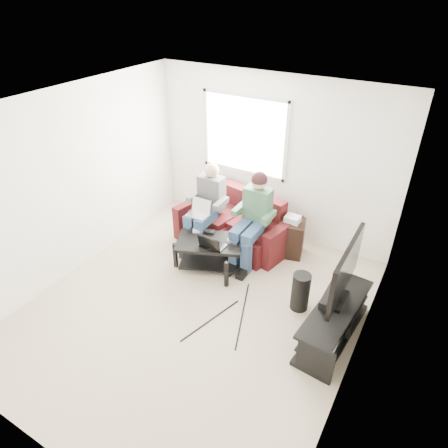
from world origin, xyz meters
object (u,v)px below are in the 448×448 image
at_px(sofa, 238,225).
at_px(subwoofer, 300,292).
at_px(tv_stand, 334,323).
at_px(end_table, 291,237).
at_px(coffee_table, 209,248).
at_px(tv, 345,271).

distance_m(sofa, subwoofer, 1.73).
distance_m(tv_stand, end_table, 1.73).
relative_size(tv_stand, subwoofer, 2.66).
xyz_separation_m(sofa, coffee_table, (-0.03, -0.82, 0.04)).
relative_size(coffee_table, tv_stand, 0.76).
relative_size(tv_stand, tv, 1.30).
bearing_deg(coffee_table, subwoofer, -5.36).
distance_m(coffee_table, tv, 2.10).
bearing_deg(sofa, end_table, 7.75).
bearing_deg(coffee_table, tv, -8.32).
xyz_separation_m(sofa, end_table, (0.87, 0.12, -0.01)).
bearing_deg(subwoofer, coffee_table, 174.64).
bearing_deg(subwoofer, tv, -16.39).
xyz_separation_m(sofa, subwoofer, (1.45, -0.95, -0.04)).
bearing_deg(tv, end_table, 131.91).
bearing_deg(end_table, tv, -48.09).
distance_m(coffee_table, subwoofer, 1.48).
height_order(tv_stand, end_table, end_table).
bearing_deg(tv, coffee_table, 171.68).
relative_size(coffee_table, tv, 0.99).
bearing_deg(end_table, coffee_table, -133.86).
relative_size(sofa, tv_stand, 1.35).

